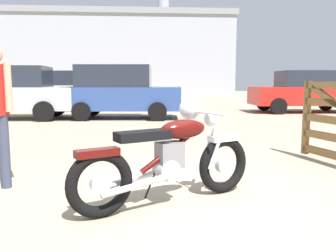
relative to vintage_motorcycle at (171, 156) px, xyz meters
name	(u,v)px	position (x,y,z in m)	size (l,w,h in m)	color
ground_plane	(198,200)	(0.29, 0.01, -0.49)	(80.00, 80.00, 0.00)	gray
vintage_motorcycle	(171,156)	(0.00, 0.00, 0.00)	(1.96, 1.03, 1.07)	black
blue_hatchback_right	(304,92)	(6.90, 9.77, 0.34)	(4.35, 2.23, 1.67)	black
white_estate_far	(120,91)	(-0.49, 8.43, 0.43)	(4.09, 2.22, 1.78)	black
red_hatchback_near	(0,91)	(-4.42, 8.73, 0.45)	(4.78, 2.14, 1.74)	black
silver_sedan_mid	(98,88)	(-1.51, 13.67, 0.45)	(4.93, 2.56, 1.74)	black
industrial_building	(105,56)	(-1.88, 32.92, 3.27)	(24.98, 13.73, 14.48)	#9EA0A8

